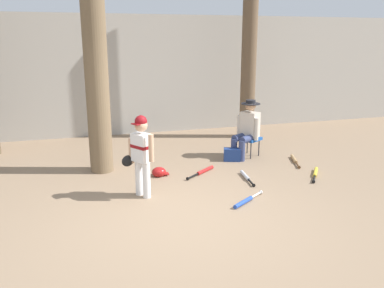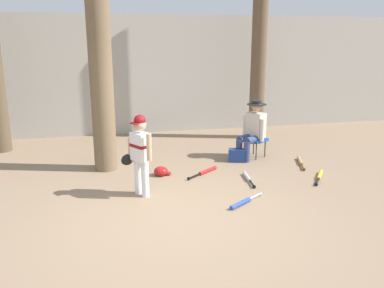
{
  "view_description": "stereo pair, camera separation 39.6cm",
  "coord_description": "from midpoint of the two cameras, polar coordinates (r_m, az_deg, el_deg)",
  "views": [
    {
      "loc": [
        -1.31,
        -4.86,
        2.43
      ],
      "look_at": [
        0.53,
        1.21,
        0.75
      ],
      "focal_mm": 37.41,
      "sensor_mm": 36.0,
      "label": 1
    },
    {
      "loc": [
        -0.93,
        -4.96,
        2.43
      ],
      "look_at": [
        0.53,
        1.21,
        0.75
      ],
      "focal_mm": 37.41,
      "sensor_mm": 36.0,
      "label": 2
    }
  ],
  "objects": [
    {
      "name": "concrete_back_wall",
      "position": [
        10.59,
        -7.27,
        9.73
      ],
      "size": [
        18.0,
        0.36,
        3.02
      ],
      "primitive_type": "cube",
      "color": "#ADA89E",
      "rests_on": "ground"
    },
    {
      "name": "tree_near_player",
      "position": [
        7.45,
        -11.76,
        17.46
      ],
      "size": [
        0.58,
        0.58,
        6.19
      ],
      "color": "brown",
      "rests_on": "ground"
    },
    {
      "name": "handbag_beside_stool",
      "position": [
        8.19,
        7.8,
        -1.63
      ],
      "size": [
        0.38,
        0.29,
        0.26
      ],
      "primitive_type": "cube",
      "rotation": [
        0.0,
        0.0,
        -0.36
      ],
      "color": "navy",
      "rests_on": "ground"
    },
    {
      "name": "seated_spectator",
      "position": [
        8.36,
        10.02,
        2.24
      ],
      "size": [
        0.66,
        0.57,
        1.2
      ],
      "color": "navy",
      "rests_on": "ground"
    },
    {
      "name": "bat_wood_tan",
      "position": [
        8.36,
        16.52,
        -2.46
      ],
      "size": [
        0.34,
        0.77,
        0.07
      ],
      "color": "tan",
      "rests_on": "ground"
    },
    {
      "name": "bat_red_barrel",
      "position": [
        7.46,
        3.5,
        -3.94
      ],
      "size": [
        0.68,
        0.55,
        0.07
      ],
      "color": "red",
      "rests_on": "ground"
    },
    {
      "name": "batting_helmet_red",
      "position": [
        7.32,
        -2.88,
        -3.93
      ],
      "size": [
        0.31,
        0.24,
        0.18
      ],
      "color": "#A81919",
      "rests_on": "ground"
    },
    {
      "name": "bat_blue_youth",
      "position": [
        6.17,
        9.12,
        -8.24
      ],
      "size": [
        0.67,
        0.48,
        0.07
      ],
      "color": "#2347AD",
      "rests_on": "ground"
    },
    {
      "name": "folding_stool",
      "position": [
        8.5,
        10.33,
        0.52
      ],
      "size": [
        0.55,
        0.55,
        0.41
      ],
      "color": "#194C9E",
      "rests_on": "ground"
    },
    {
      "name": "bat_yellow_trainer",
      "position": [
        7.63,
        19.15,
        -4.32
      ],
      "size": [
        0.52,
        0.66,
        0.07
      ],
      "color": "yellow",
      "rests_on": "ground"
    },
    {
      "name": "young_ballplayer",
      "position": [
        6.25,
        -5.67,
        -0.88
      ],
      "size": [
        0.5,
        0.53,
        1.31
      ],
      "color": "white",
      "rests_on": "ground"
    },
    {
      "name": "bat_aluminum_silver",
      "position": [
        7.22,
        9.52,
        -4.78
      ],
      "size": [
        0.15,
        0.74,
        0.07
      ],
      "color": "#B7BCC6",
      "rests_on": "ground"
    },
    {
      "name": "ground_plane",
      "position": [
        5.59,
        -0.39,
        -10.92
      ],
      "size": [
        60.0,
        60.0,
        0.0
      ],
      "primitive_type": "plane",
      "color": "#897056"
    },
    {
      "name": "tree_behind_spectator",
      "position": [
        10.02,
        10.8,
        15.61
      ],
      "size": [
        0.48,
        0.48,
        5.68
      ],
      "color": "brown",
      "rests_on": "ground"
    }
  ]
}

